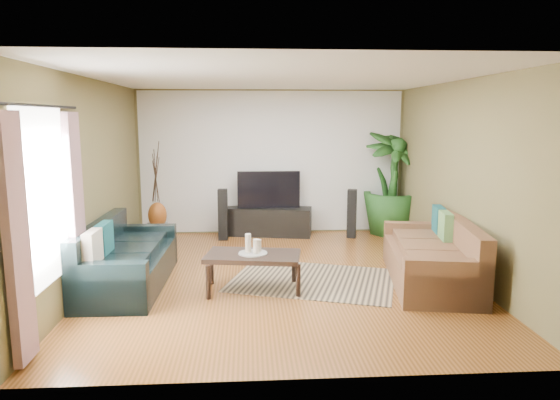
{
  "coord_description": "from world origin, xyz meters",
  "views": [
    {
      "loc": [
        -0.44,
        -6.65,
        2.19
      ],
      "look_at": [
        0.0,
        0.2,
        1.05
      ],
      "focal_mm": 32.0,
      "sensor_mm": 36.0,
      "label": 1
    }
  ],
  "objects": [
    {
      "name": "candle_tray",
      "position": [
        -0.39,
        -0.52,
        0.49
      ],
      "size": [
        0.36,
        0.36,
        0.02
      ],
      "primitive_type": "cylinder",
      "color": "gray",
      "rests_on": "coffee_table"
    },
    {
      "name": "television",
      "position": [
        -0.06,
        2.5,
        0.87
      ],
      "size": [
        1.16,
        0.06,
        0.68
      ],
      "primitive_type": "cube",
      "color": "black",
      "rests_on": "tv_stand"
    },
    {
      "name": "curtain_rod",
      "position": [
        -2.43,
        -1.6,
        2.3
      ],
      "size": [
        0.03,
        1.9,
        0.03
      ],
      "primitive_type": "cylinder",
      "rotation": [
        1.57,
        0.0,
        0.0
      ],
      "color": "black",
      "rests_on": "ground"
    },
    {
      "name": "wall_right",
      "position": [
        2.5,
        0.0,
        1.35
      ],
      "size": [
        0.0,
        5.5,
        5.5
      ],
      "primitive_type": "plane",
      "rotation": [
        1.57,
        0.0,
        -1.57
      ],
      "color": "brown",
      "rests_on": "ground"
    },
    {
      "name": "side_table",
      "position": [
        -2.15,
        0.48,
        0.24
      ],
      "size": [
        0.51,
        0.51,
        0.47
      ],
      "primitive_type": "cube",
      "rotation": [
        0.0,
        0.0,
        -0.17
      ],
      "color": "brown",
      "rests_on": "floor"
    },
    {
      "name": "curtain_far",
      "position": [
        -2.43,
        -0.85,
        1.15
      ],
      "size": [
        0.08,
        0.35,
        2.2
      ],
      "primitive_type": "cube",
      "color": "gray",
      "rests_on": "ground"
    },
    {
      "name": "potted_plant",
      "position": [
        2.25,
        2.5,
        0.98
      ],
      "size": [
        1.34,
        1.34,
        1.95
      ],
      "primitive_type": "imported",
      "rotation": [
        0.0,
        0.0,
        0.26
      ],
      "color": "#1C4818",
      "rests_on": "floor"
    },
    {
      "name": "candle_tall",
      "position": [
        -0.45,
        -0.49,
        0.62
      ],
      "size": [
        0.08,
        0.08,
        0.24
      ],
      "primitive_type": "cylinder",
      "color": "beige",
      "rests_on": "candle_tray"
    },
    {
      "name": "wall_front",
      "position": [
        0.0,
        -2.75,
        1.35
      ],
      "size": [
        5.0,
        0.0,
        5.0
      ],
      "primitive_type": "plane",
      "rotation": [
        -1.57,
        0.0,
        0.0
      ],
      "color": "brown",
      "rests_on": "ground"
    },
    {
      "name": "speaker_left",
      "position": [
        -0.9,
        2.21,
        0.46
      ],
      "size": [
        0.17,
        0.19,
        0.92
      ],
      "primitive_type": "cube",
      "rotation": [
        0.0,
        0.0,
        -0.03
      ],
      "color": "black",
      "rests_on": "floor"
    },
    {
      "name": "vase",
      "position": [
        -2.02,
        1.97,
        0.51
      ],
      "size": [
        0.32,
        0.32,
        0.45
      ],
      "primitive_type": "ellipsoid",
      "color": "brown",
      "rests_on": "pedestal"
    },
    {
      "name": "coffee_table",
      "position": [
        -0.39,
        -0.52,
        0.24
      ],
      "size": [
        1.26,
        0.82,
        0.48
      ],
      "primitive_type": "cube",
      "rotation": [
        0.0,
        0.0,
        -0.16
      ],
      "color": "black",
      "rests_on": "floor"
    },
    {
      "name": "candle_mid",
      "position": [
        -0.35,
        -0.56,
        0.59
      ],
      "size": [
        0.08,
        0.08,
        0.18
      ],
      "primitive_type": "cylinder",
      "color": "#EFDFCA",
      "rests_on": "candle_tray"
    },
    {
      "name": "speaker_right",
      "position": [
        1.45,
        2.22,
        0.45
      ],
      "size": [
        0.21,
        0.22,
        0.89
      ],
      "primitive_type": "cube",
      "rotation": [
        0.0,
        0.0,
        -0.3
      ],
      "color": "black",
      "rests_on": "floor"
    },
    {
      "name": "tv_stand",
      "position": [
        -0.06,
        2.5,
        0.26
      ],
      "size": [
        1.64,
        0.75,
        0.53
      ],
      "primitive_type": "cube",
      "rotation": [
        0.0,
        0.0,
        -0.18
      ],
      "color": "black",
      "rests_on": "floor"
    },
    {
      "name": "ceiling",
      "position": [
        0.0,
        0.0,
        2.7
      ],
      "size": [
        5.5,
        5.5,
        0.0
      ],
      "primitive_type": "plane",
      "rotation": [
        3.14,
        0.0,
        0.0
      ],
      "color": "white",
      "rests_on": "ground"
    },
    {
      "name": "wall_back",
      "position": [
        0.0,
        2.75,
        1.35
      ],
      "size": [
        5.0,
        0.0,
        5.0
      ],
      "primitive_type": "plane",
      "rotation": [
        1.57,
        0.0,
        0.0
      ],
      "color": "brown",
      "rests_on": "ground"
    },
    {
      "name": "curtain_near",
      "position": [
        -2.43,
        -2.35,
        1.15
      ],
      "size": [
        0.08,
        0.35,
        2.2
      ],
      "primitive_type": "cube",
      "color": "gray",
      "rests_on": "ground"
    },
    {
      "name": "candle_short",
      "position": [
        -0.32,
        -0.46,
        0.57
      ],
      "size": [
        0.08,
        0.08,
        0.15
      ],
      "primitive_type": "cylinder",
      "color": "beige",
      "rests_on": "candle_tray"
    },
    {
      "name": "wall_left",
      "position": [
        -2.5,
        0.0,
        1.35
      ],
      "size": [
        0.0,
        5.5,
        5.5
      ],
      "primitive_type": "plane",
      "rotation": [
        1.57,
        0.0,
        1.57
      ],
      "color": "brown",
      "rests_on": "ground"
    },
    {
      "name": "area_rug",
      "position": [
        0.42,
        -0.18,
        0.01
      ],
      "size": [
        2.51,
        2.11,
        0.01
      ],
      "primitive_type": "cube",
      "rotation": [
        0.0,
        0.0,
        -0.31
      ],
      "color": "#9D845C",
      "rests_on": "floor"
    },
    {
      "name": "sofa_right",
      "position": [
        1.98,
        -0.33,
        0.42
      ],
      "size": [
        1.33,
        2.32,
        0.85
      ],
      "primitive_type": "cube",
      "rotation": [
        0.0,
        0.0,
        -1.73
      ],
      "color": "brown",
      "rests_on": "floor"
    },
    {
      "name": "sofa_left",
      "position": [
        -2.01,
        -0.22,
        0.42
      ],
      "size": [
        0.95,
        2.15,
        0.85
      ],
      "primitive_type": "cube",
      "rotation": [
        0.0,
        0.0,
        1.55
      ],
      "color": "black",
      "rests_on": "floor"
    },
    {
      "name": "window_pane",
      "position": [
        -2.48,
        -1.6,
        1.4
      ],
      "size": [
        0.0,
        1.8,
        1.8
      ],
      "primitive_type": "plane",
      "rotation": [
        1.57,
        0.0,
        1.57
      ],
      "color": "white",
      "rests_on": "ground"
    },
    {
      "name": "floor",
      "position": [
        0.0,
        0.0,
        0.0
      ],
      "size": [
        5.5,
        5.5,
        0.0
      ],
      "primitive_type": "plane",
      "color": "brown",
      "rests_on": "ground"
    },
    {
      "name": "pedestal",
      "position": [
        -2.02,
        1.97,
        0.18
      ],
      "size": [
        0.41,
        0.41,
        0.35
      ],
      "primitive_type": "cube",
      "rotation": [
        0.0,
        0.0,
        0.2
      ],
      "color": "gray",
      "rests_on": "floor"
    },
    {
      "name": "backwall_panel",
      "position": [
        0.0,
        2.74,
        1.35
      ],
      "size": [
        4.9,
        0.0,
        4.9
      ],
      "primitive_type": "plane",
      "rotation": [
        1.57,
        0.0,
        0.0
      ],
      "color": "white",
      "rests_on": "ground"
    },
    {
      "name": "plant_pot",
      "position": [
        2.25,
        2.5,
        0.14
      ],
      "size": [
        0.36,
        0.36,
        0.28
      ],
      "primitive_type": "cylinder",
      "color": "black",
      "rests_on": "floor"
    }
  ]
}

